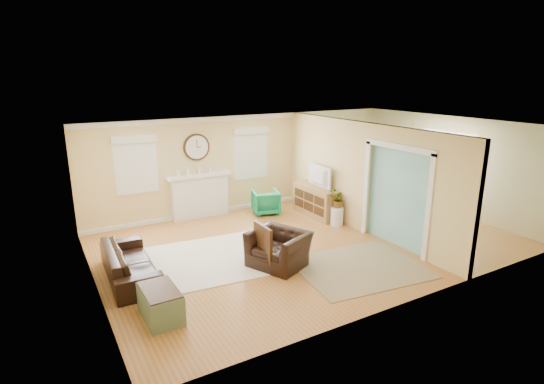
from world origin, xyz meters
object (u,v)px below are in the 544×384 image
(eames_chair, at_px, (279,249))
(credenza, at_px, (316,201))
(dining_table, at_px, (401,209))
(green_chair, at_px, (266,202))
(sofa, at_px, (130,263))

(eames_chair, xyz_separation_m, credenza, (2.46, 2.15, 0.05))
(dining_table, bearing_deg, green_chair, 38.45)
(green_chair, bearing_deg, dining_table, 155.04)
(green_chair, xyz_separation_m, credenza, (1.09, -0.82, 0.08))
(green_chair, height_order, dining_table, green_chair)
(eames_chair, xyz_separation_m, dining_table, (4.05, 0.68, -0.03))
(credenza, bearing_deg, dining_table, -42.71)
(eames_chair, xyz_separation_m, green_chair, (1.37, 2.98, -0.03))
(sofa, xyz_separation_m, credenza, (5.11, 1.24, 0.10))
(eames_chair, bearing_deg, green_chair, 131.12)
(sofa, relative_size, eames_chair, 1.93)
(sofa, height_order, dining_table, dining_table)
(sofa, relative_size, green_chair, 2.96)
(eames_chair, bearing_deg, sofa, -133.10)
(credenza, bearing_deg, eames_chair, -138.80)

